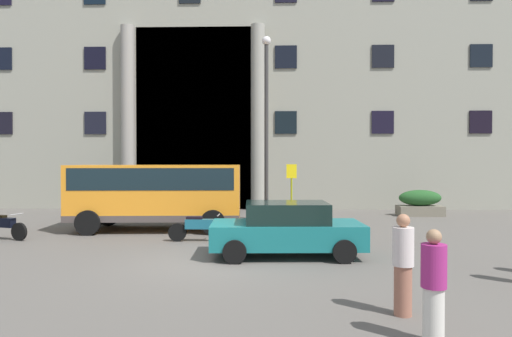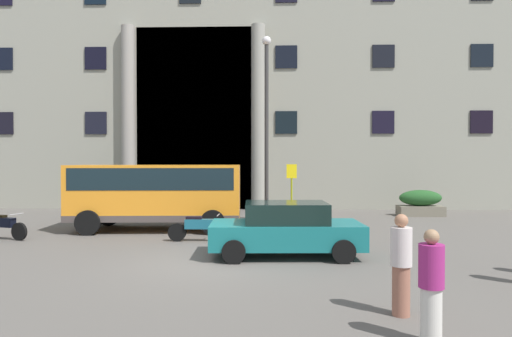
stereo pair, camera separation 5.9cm
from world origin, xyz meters
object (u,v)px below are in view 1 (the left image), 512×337
(hedge_planter_west, at_px, (168,201))
(pedestrian_woman_with_bag, at_px, (403,264))
(motorcycle_far_end, at_px, (290,228))
(pedestrian_child_trailing, at_px, (434,286))
(lamppost_plaza_centre, at_px, (266,114))
(orange_minibus, at_px, (157,191))
(motorcycle_near_kerb, at_px, (198,228))
(hedge_planter_east, at_px, (420,203))
(bus_stop_sign, at_px, (291,186))
(scooter_by_planter, at_px, (2,226))
(parked_hatchback_near, at_px, (287,229))
(hedge_planter_entrance_left, at_px, (95,202))

(hedge_planter_west, distance_m, pedestrian_woman_with_bag, 16.08)
(motorcycle_far_end, relative_size, pedestrian_child_trailing, 1.19)
(pedestrian_child_trailing, relative_size, lamppost_plaza_centre, 0.20)
(orange_minibus, relative_size, motorcycle_near_kerb, 3.11)
(pedestrian_child_trailing, bearing_deg, hedge_planter_east, 34.45)
(orange_minibus, xyz_separation_m, lamppost_plaza_centre, (4.21, 2.93, 3.25))
(bus_stop_sign, distance_m, lamppost_plaza_centre, 3.47)
(lamppost_plaza_centre, bearing_deg, pedestrian_woman_with_bag, -79.04)
(hedge_planter_west, xyz_separation_m, scooter_by_planter, (-4.03, -7.25, -0.20))
(lamppost_plaza_centre, bearing_deg, hedge_planter_west, 156.80)
(parked_hatchback_near, xyz_separation_m, motorcycle_near_kerb, (-2.82, 2.15, -0.30))
(hedge_planter_east, distance_m, parked_hatchback_near, 11.63)
(hedge_planter_east, distance_m, lamppost_plaza_centre, 8.76)
(bus_stop_sign, relative_size, pedestrian_woman_with_bag, 1.45)
(orange_minibus, relative_size, scooter_by_planter, 3.34)
(hedge_planter_west, height_order, scooter_by_planter, hedge_planter_west)
(motorcycle_far_end, bearing_deg, pedestrian_woman_with_bag, -80.92)
(motorcycle_far_end, bearing_deg, hedge_planter_east, 43.19)
(parked_hatchback_near, bearing_deg, hedge_planter_east, 51.45)
(hedge_planter_east, relative_size, hedge_planter_west, 0.99)
(hedge_planter_entrance_left, relative_size, hedge_planter_west, 0.87)
(hedge_planter_east, bearing_deg, scooter_by_planter, -156.98)
(orange_minibus, relative_size, pedestrian_woman_with_bag, 3.73)
(bus_stop_sign, height_order, parked_hatchback_near, bus_stop_sign)
(parked_hatchback_near, distance_m, pedestrian_woman_with_bag, 5.04)
(hedge_planter_entrance_left, height_order, scooter_by_planter, hedge_planter_entrance_left)
(bus_stop_sign, bearing_deg, motorcycle_near_kerb, -125.95)
(parked_hatchback_near, bearing_deg, bus_stop_sign, 83.63)
(pedestrian_woman_with_bag, bearing_deg, orange_minibus, 174.64)
(bus_stop_sign, bearing_deg, hedge_planter_west, 154.14)
(pedestrian_woman_with_bag, bearing_deg, bus_stop_sign, 145.80)
(motorcycle_far_end, xyz_separation_m, scooter_by_planter, (-9.72, 0.31, 0.00))
(pedestrian_woman_with_bag, xyz_separation_m, lamppost_plaza_centre, (-2.37, 12.23, 3.89))
(hedge_planter_east, xyz_separation_m, motorcycle_near_kerb, (-9.72, -7.21, -0.15))
(orange_minibus, distance_m, hedge_planter_west, 5.16)
(motorcycle_near_kerb, height_order, lamppost_plaza_centre, lamppost_plaza_centre)
(motorcycle_far_end, height_order, pedestrian_woman_with_bag, pedestrian_woman_with_bag)
(hedge_planter_west, height_order, motorcycle_far_end, hedge_planter_west)
(hedge_planter_east, distance_m, motorcycle_near_kerb, 12.10)
(hedge_planter_entrance_left, xyz_separation_m, hedge_planter_east, (16.21, -0.52, 0.00))
(hedge_planter_east, xyz_separation_m, pedestrian_child_trailing, (-5.04, -15.24, 0.22))
(bus_stop_sign, height_order, hedge_planter_west, bus_stop_sign)
(hedge_planter_west, xyz_separation_m, motorcycle_far_end, (5.69, -7.56, -0.20))
(hedge_planter_west, relative_size, pedestrian_woman_with_bag, 1.25)
(bus_stop_sign, xyz_separation_m, motorcycle_far_end, (-0.31, -4.65, -1.11))
(hedge_planter_west, xyz_separation_m, pedestrian_child_trailing, (7.37, -15.50, 0.18))
(pedestrian_woman_with_bag, xyz_separation_m, pedestrian_child_trailing, (0.08, -1.16, -0.05))
(orange_minibus, xyz_separation_m, hedge_planter_east, (11.70, 4.77, -0.91))
(motorcycle_near_kerb, relative_size, scooter_by_planter, 1.08)
(hedge_planter_east, distance_m, pedestrian_child_trailing, 16.05)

